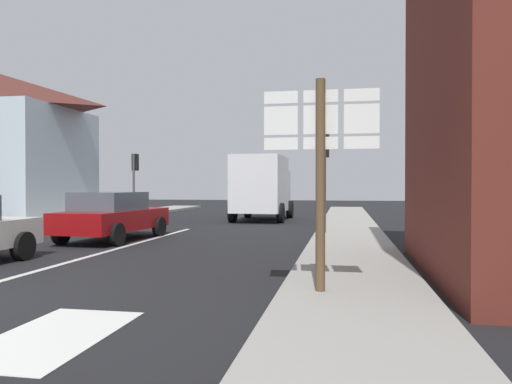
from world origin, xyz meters
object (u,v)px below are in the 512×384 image
object	(u,v)px
sedan_far	(113,215)
route_sign_post	(321,162)
traffic_light_far_left	(135,170)
delivery_truck	(262,186)
traffic_light_near_right	(324,157)

from	to	relation	value
sedan_far	route_sign_post	distance (m)	9.50
sedan_far	traffic_light_far_left	size ratio (longest dim) A/B	1.27
sedan_far	delivery_truck	distance (m)	9.76
traffic_light_near_right	delivery_truck	bearing A→B (deg)	115.54
sedan_far	route_sign_post	world-z (taller)	route_sign_post
traffic_light_near_right	traffic_light_far_left	bearing A→B (deg)	141.34
route_sign_post	traffic_light_far_left	distance (m)	20.57
delivery_truck	traffic_light_near_right	size ratio (longest dim) A/B	1.43
sedan_far	traffic_light_far_left	xyz separation A→B (m)	(-4.15, 10.83, 1.74)
traffic_light_far_left	sedan_far	bearing A→B (deg)	-69.04
delivery_truck	traffic_light_far_left	bearing A→B (deg)	167.48
delivery_truck	route_sign_post	bearing A→B (deg)	-77.49
route_sign_post	traffic_light_far_left	xyz separation A→B (m)	(-10.76, 17.53, 0.50)
sedan_far	traffic_light_near_right	world-z (taller)	traffic_light_near_right
sedan_far	traffic_light_near_right	bearing A→B (deg)	21.35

